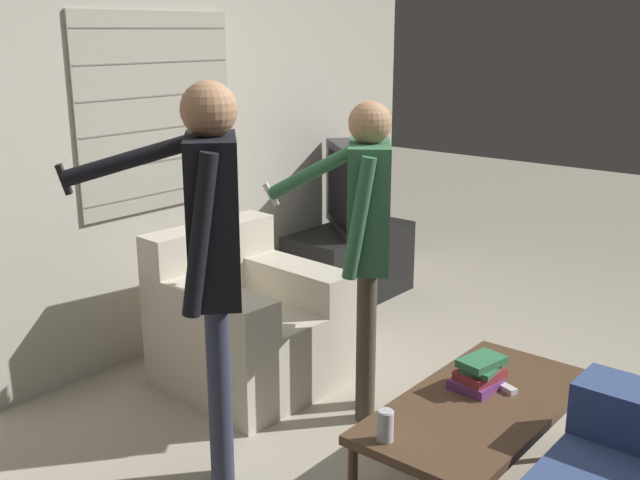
{
  "coord_description": "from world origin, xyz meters",
  "views": [
    {
      "loc": [
        -2.68,
        -1.55,
        1.94
      ],
      "look_at": [
        -0.1,
        0.56,
        1.0
      ],
      "focal_mm": 42.0,
      "sensor_mm": 36.0,
      "label": 1
    }
  ],
  "objects_px": {
    "soda_can": "(385,426)",
    "book_stack": "(479,374)",
    "coffee_table": "(480,410)",
    "armchair_beige": "(245,324)",
    "person_left_standing": "(211,242)",
    "person_right_standing": "(366,224)",
    "tv": "(350,188)",
    "spare_remote": "(504,387)"
  },
  "relations": [
    {
      "from": "soda_can",
      "to": "book_stack",
      "type": "bearing_deg",
      "value": -6.29
    },
    {
      "from": "coffee_table",
      "to": "soda_can",
      "type": "height_order",
      "value": "soda_can"
    },
    {
      "from": "armchair_beige",
      "to": "person_left_standing",
      "type": "relative_size",
      "value": 0.52
    },
    {
      "from": "person_right_standing",
      "to": "armchair_beige",
      "type": "bearing_deg",
      "value": 63.65
    },
    {
      "from": "tv",
      "to": "book_stack",
      "type": "height_order",
      "value": "tv"
    },
    {
      "from": "person_left_standing",
      "to": "spare_remote",
      "type": "xyz_separation_m",
      "value": [
        0.85,
        -0.91,
        -0.68
      ]
    },
    {
      "from": "person_right_standing",
      "to": "soda_can",
      "type": "xyz_separation_m",
      "value": [
        -0.76,
        -0.65,
        -0.54
      ]
    },
    {
      "from": "person_right_standing",
      "to": "soda_can",
      "type": "distance_m",
      "value": 1.14
    },
    {
      "from": "tv",
      "to": "soda_can",
      "type": "xyz_separation_m",
      "value": [
        -2.08,
        -1.75,
        -0.36
      ]
    },
    {
      "from": "coffee_table",
      "to": "book_stack",
      "type": "bearing_deg",
      "value": 30.94
    },
    {
      "from": "book_stack",
      "to": "soda_can",
      "type": "distance_m",
      "value": 0.63
    },
    {
      "from": "tv",
      "to": "person_right_standing",
      "type": "xyz_separation_m",
      "value": [
        -1.32,
        -1.1,
        0.18
      ]
    },
    {
      "from": "tv",
      "to": "armchair_beige",
      "type": "bearing_deg",
      "value": -37.0
    },
    {
      "from": "tv",
      "to": "person_right_standing",
      "type": "height_order",
      "value": "person_right_standing"
    },
    {
      "from": "person_left_standing",
      "to": "armchair_beige",
      "type": "bearing_deg",
      "value": -8.2
    },
    {
      "from": "armchair_beige",
      "to": "person_left_standing",
      "type": "bearing_deg",
      "value": 42.05
    },
    {
      "from": "tv",
      "to": "spare_remote",
      "type": "height_order",
      "value": "tv"
    },
    {
      "from": "coffee_table",
      "to": "soda_can",
      "type": "distance_m",
      "value": 0.54
    },
    {
      "from": "coffee_table",
      "to": "person_right_standing",
      "type": "distance_m",
      "value": 1.05
    },
    {
      "from": "coffee_table",
      "to": "tv",
      "type": "relative_size",
      "value": 1.66
    },
    {
      "from": "book_stack",
      "to": "spare_remote",
      "type": "xyz_separation_m",
      "value": [
        0.06,
        -0.09,
        -0.05
      ]
    },
    {
      "from": "tv",
      "to": "person_right_standing",
      "type": "relative_size",
      "value": 0.44
    },
    {
      "from": "armchair_beige",
      "to": "soda_can",
      "type": "distance_m",
      "value": 1.54
    },
    {
      "from": "coffee_table",
      "to": "soda_can",
      "type": "bearing_deg",
      "value": 165.0
    },
    {
      "from": "soda_can",
      "to": "spare_remote",
      "type": "height_order",
      "value": "soda_can"
    },
    {
      "from": "armchair_beige",
      "to": "coffee_table",
      "type": "bearing_deg",
      "value": 88.67
    },
    {
      "from": "armchair_beige",
      "to": "soda_can",
      "type": "bearing_deg",
      "value": 68.89
    },
    {
      "from": "armchair_beige",
      "to": "person_right_standing",
      "type": "distance_m",
      "value": 1.01
    },
    {
      "from": "book_stack",
      "to": "coffee_table",
      "type": "bearing_deg",
      "value": -149.06
    },
    {
      "from": "soda_can",
      "to": "spare_remote",
      "type": "distance_m",
      "value": 0.7
    },
    {
      "from": "person_right_standing",
      "to": "spare_remote",
      "type": "distance_m",
      "value": 1.01
    },
    {
      "from": "person_right_standing",
      "to": "soda_can",
      "type": "height_order",
      "value": "person_right_standing"
    },
    {
      "from": "armchair_beige",
      "to": "person_left_standing",
      "type": "distance_m",
      "value": 1.29
    },
    {
      "from": "soda_can",
      "to": "person_right_standing",
      "type": "bearing_deg",
      "value": 40.71
    },
    {
      "from": "person_right_standing",
      "to": "book_stack",
      "type": "height_order",
      "value": "person_right_standing"
    },
    {
      "from": "coffee_table",
      "to": "person_right_standing",
      "type": "height_order",
      "value": "person_right_standing"
    },
    {
      "from": "coffee_table",
      "to": "spare_remote",
      "type": "bearing_deg",
      "value": -8.43
    },
    {
      "from": "person_right_standing",
      "to": "soda_can",
      "type": "bearing_deg",
      "value": -175.13
    },
    {
      "from": "person_right_standing",
      "to": "soda_can",
      "type": "relative_size",
      "value": 12.85
    },
    {
      "from": "coffee_table",
      "to": "tv",
      "type": "bearing_deg",
      "value": 50.19
    },
    {
      "from": "tv",
      "to": "person_left_standing",
      "type": "height_order",
      "value": "person_left_standing"
    },
    {
      "from": "book_stack",
      "to": "spare_remote",
      "type": "height_order",
      "value": "book_stack"
    }
  ]
}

